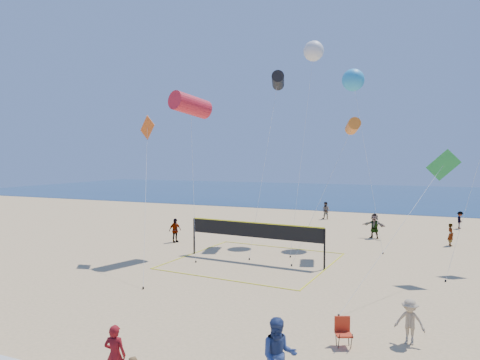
% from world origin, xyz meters
% --- Properties ---
extents(ocean, '(140.00, 50.00, 0.03)m').
position_xyz_m(ocean, '(0.00, 62.00, 0.01)').
color(ocean, navy).
rests_on(ocean, ground).
extents(woman, '(0.67, 0.52, 1.64)m').
position_xyz_m(woman, '(-1.33, -2.06, 0.82)').
color(woman, maroon).
rests_on(woman, ground).
extents(bystander_a, '(1.15, 1.04, 1.95)m').
position_xyz_m(bystander_a, '(2.76, -0.73, 0.97)').
color(bystander_a, navy).
rests_on(bystander_a, ground).
extents(bystander_b, '(1.01, 0.67, 1.46)m').
position_xyz_m(bystander_b, '(5.83, 3.66, 0.73)').
color(bystander_b, tan).
rests_on(bystander_b, ground).
extents(far_person_0, '(0.78, 1.09, 1.71)m').
position_xyz_m(far_person_0, '(-9.89, 15.19, 0.86)').
color(far_person_0, gray).
rests_on(far_person_0, ground).
extents(far_person_1, '(1.80, 0.96, 1.85)m').
position_xyz_m(far_person_1, '(3.12, 22.23, 0.92)').
color(far_person_1, gray).
rests_on(far_person_1, ground).
extents(far_person_2, '(0.52, 0.64, 1.54)m').
position_xyz_m(far_person_2, '(8.21, 21.32, 0.77)').
color(far_person_2, gray).
rests_on(far_person_2, ground).
extents(far_person_3, '(0.94, 0.80, 1.70)m').
position_xyz_m(far_person_3, '(-2.16, 30.70, 0.85)').
color(far_person_3, gray).
rests_on(far_person_3, ground).
extents(far_person_4, '(0.73, 1.05, 1.48)m').
position_xyz_m(far_person_4, '(9.47, 29.48, 0.74)').
color(far_person_4, gray).
rests_on(far_person_4, ground).
extents(camp_chair, '(0.64, 0.74, 1.03)m').
position_xyz_m(camp_chair, '(3.86, 2.68, 0.52)').
color(camp_chair, red).
rests_on(camp_chair, ground).
extents(volleyball_net, '(9.22, 9.08, 2.29)m').
position_xyz_m(volleyball_net, '(-2.72, 12.16, 1.56)').
color(volleyball_net, black).
rests_on(volleyball_net, ground).
extents(kite_0, '(2.30, 3.38, 10.04)m').
position_xyz_m(kite_0, '(-7.00, 12.37, 9.27)').
color(kite_0, red).
rests_on(kite_0, ground).
extents(kite_1, '(1.43, 7.58, 12.15)m').
position_xyz_m(kite_1, '(-3.38, 18.72, 11.56)').
color(kite_1, black).
rests_on(kite_1, ground).
extents(kite_2, '(3.27, 5.45, 8.48)m').
position_xyz_m(kite_2, '(2.24, 16.27, 7.97)').
color(kite_2, orange).
rests_on(kite_2, ground).
extents(kite_3, '(4.19, 5.79, 8.57)m').
position_xyz_m(kite_3, '(-8.78, 10.30, 7.30)').
color(kite_3, '#DD5A19').
rests_on(kite_3, ground).
extents(kite_4, '(4.71, 7.57, 6.48)m').
position_xyz_m(kite_4, '(6.96, 12.13, 5.35)').
color(kite_4, green).
rests_on(kite_4, ground).
extents(kite_6, '(1.59, 7.78, 14.68)m').
position_xyz_m(kite_6, '(-1.28, 20.78, 13.92)').
color(kite_6, silver).
rests_on(kite_6, ground).
extents(kite_7, '(3.49, 4.46, 12.31)m').
position_xyz_m(kite_7, '(1.68, 20.32, 11.52)').
color(kite_7, '#2999DA').
rests_on(kite_7, ground).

